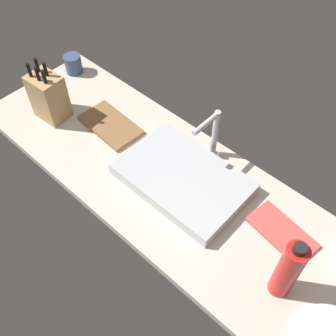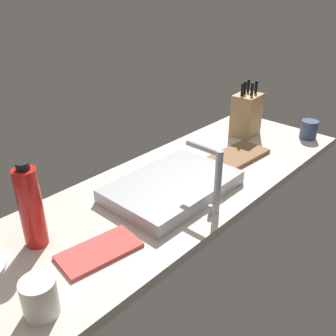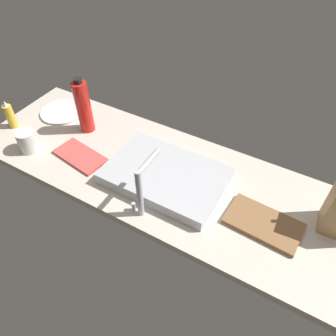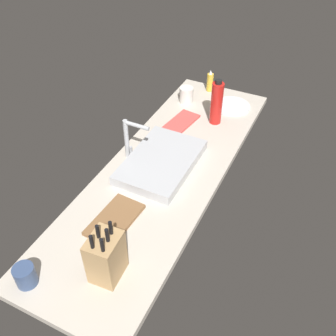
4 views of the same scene
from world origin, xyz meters
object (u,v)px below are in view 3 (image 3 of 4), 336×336
cutting_board (263,223)px  soap_bottle (10,116)px  dinner_plate (62,112)px  water_bottle (83,107)px  sink_basin (165,176)px  coffee_mug (28,141)px  faucet (142,186)px  dish_towel (80,156)px

cutting_board → soap_bottle: size_ratio=1.84×
dinner_plate → water_bottle: bearing=169.1°
sink_basin → soap_bottle: bearing=4.0°
cutting_board → coffee_mug: coffee_mug is taller
soap_bottle → dinner_plate: bearing=-122.2°
coffee_mug → dinner_plate: bearing=-76.1°
water_bottle → coffee_mug: bearing=61.5°
faucet → coffee_mug: size_ratio=2.30×
water_bottle → dinner_plate: water_bottle is taller
sink_basin → soap_bottle: size_ratio=3.26×
faucet → dish_towel: (40.73, -10.75, -13.17)cm
dinner_plate → coffee_mug: size_ratio=2.24×
dish_towel → sink_basin: bearing=-170.3°
sink_basin → soap_bottle: (82.92, 5.82, 3.87)cm
dish_towel → coffee_mug: bearing=17.1°
dish_towel → dinner_plate: bearing=-35.3°
soap_bottle → dinner_plate: size_ratio=0.66×
soap_bottle → dish_towel: size_ratio=0.61×
faucet → cutting_board: (-41.64, -15.98, -12.87)cm
soap_bottle → water_bottle: bearing=-153.6°
sink_basin → soap_bottle: soap_bottle is taller
sink_basin → faucet: (-0.84, 17.56, 11.19)cm
cutting_board → dinner_plate: 113.72cm
sink_basin → faucet: size_ratio=2.10×
cutting_board → coffee_mug: 106.32cm
cutting_board → water_bottle: bearing=-7.5°
soap_bottle → coffee_mug: bearing=157.7°
faucet → dinner_plate: size_ratio=1.03×
cutting_board → soap_bottle: soap_bottle is taller
sink_basin → dinner_plate: sink_basin is taller
sink_basin → faucet: 20.84cm
dinner_plate → coffee_mug: coffee_mug is taller
dish_towel → cutting_board: bearing=-176.4°
soap_bottle → dish_towel: 43.44cm
faucet → dish_towel: size_ratio=0.95×
faucet → water_bottle: (50.55, -28.20, -0.74)cm
soap_bottle → dinner_plate: 24.78cm
water_bottle → dinner_plate: (20.38, -3.92, -12.43)cm
coffee_mug → cutting_board: bearing=-173.3°
sink_basin → dish_towel: bearing=9.7°
sink_basin → dinner_plate: size_ratio=2.16×
dish_towel → faucet: bearing=165.2°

